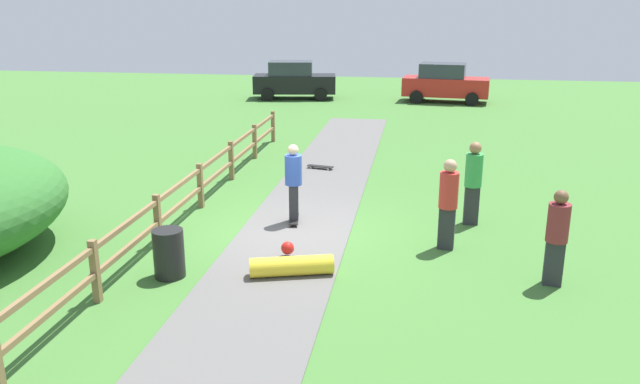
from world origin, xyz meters
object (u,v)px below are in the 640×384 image
(skater_riding, at_px, (293,179))
(bystander_red, at_px, (448,200))
(bystander_green, at_px, (473,179))
(parked_car_black, at_px, (294,80))
(trash_bin, at_px, (169,253))
(skater_fallen, at_px, (291,264))
(parked_car_red, at_px, (445,83))
(skateboard_loose, at_px, (320,166))
(bystander_maroon, at_px, (557,233))

(skater_riding, relative_size, bystander_red, 0.96)
(bystander_green, distance_m, bystander_red, 1.71)
(bystander_red, height_order, parked_car_black, parked_car_black)
(trash_bin, bearing_deg, bystander_red, 23.55)
(skater_fallen, relative_size, parked_car_red, 0.36)
(bystander_green, height_order, bystander_red, bystander_green)
(bystander_red, bearing_deg, skater_fallen, -148.25)
(bystander_green, bearing_deg, parked_car_red, 90.20)
(skater_fallen, relative_size, bystander_red, 0.84)
(parked_car_red, bearing_deg, bystander_green, -89.80)
(skater_riding, height_order, skateboard_loose, skater_riding)
(skater_fallen, distance_m, parked_car_red, 22.08)
(trash_bin, height_order, bystander_maroon, bystander_maroon)
(skateboard_loose, distance_m, parked_car_black, 14.66)
(skater_fallen, height_order, parked_car_black, parked_car_black)
(bystander_green, xyz_separation_m, parked_car_red, (-0.07, 18.45, -0.10))
(skater_fallen, bearing_deg, trash_bin, -168.88)
(trash_bin, distance_m, skater_riding, 3.67)
(bystander_maroon, bearing_deg, bystander_green, 111.69)
(parked_car_black, bearing_deg, bystander_red, -70.31)
(skater_fallen, bearing_deg, parked_car_red, 81.20)
(parked_car_black, bearing_deg, trash_bin, -84.46)
(skater_riding, distance_m, skateboard_loose, 4.92)
(bystander_maroon, relative_size, bystander_green, 0.92)
(trash_bin, xyz_separation_m, parked_car_black, (-2.16, 22.22, 0.51))
(skateboard_loose, distance_m, bystander_green, 6.01)
(skateboard_loose, distance_m, bystander_maroon, 9.09)
(bystander_green, distance_m, parked_car_red, 18.45)
(skater_fallen, distance_m, bystander_maroon, 4.73)
(bystander_green, distance_m, parked_car_black, 20.01)
(bystander_red, distance_m, parked_car_black, 21.28)
(trash_bin, relative_size, parked_car_black, 0.20)
(skater_riding, xyz_separation_m, skateboard_loose, (-0.16, 4.83, -0.94))
(bystander_maroon, relative_size, parked_car_red, 0.40)
(parked_car_black, xyz_separation_m, parked_car_red, (7.70, 0.01, 0.00))
(bystander_maroon, height_order, bystander_green, bystander_green)
(trash_bin, bearing_deg, bystander_maroon, 6.20)
(bystander_green, bearing_deg, bystander_red, -110.55)
(skater_fallen, distance_m, bystander_green, 4.89)
(skater_fallen, xyz_separation_m, skateboard_loose, (-0.68, 7.63, -0.11))
(skater_fallen, height_order, bystander_maroon, bystander_maroon)
(trash_bin, height_order, parked_car_red, parked_car_red)
(skater_fallen, height_order, bystander_red, bystander_red)
(trash_bin, xyz_separation_m, skateboard_loose, (1.50, 8.05, -0.36))
(skater_riding, bearing_deg, bystander_red, -17.24)
(bystander_maroon, bearing_deg, bystander_red, 141.44)
(bystander_maroon, xyz_separation_m, parked_car_black, (-8.98, 21.48, -0.01))
(bystander_maroon, xyz_separation_m, bystander_red, (-1.81, 1.44, 0.07))
(skater_fallen, xyz_separation_m, bystander_red, (2.84, 1.76, 0.84))
(skater_fallen, bearing_deg, skater_riding, 100.37)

